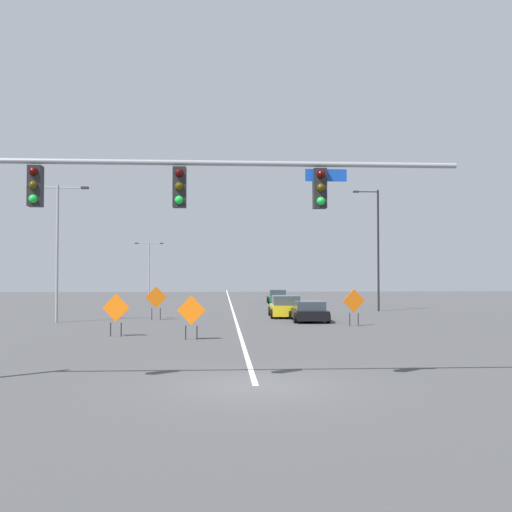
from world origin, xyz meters
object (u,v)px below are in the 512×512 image
(construction_sign_median_near, at_px, (156,299))
(street_lamp_mid_left, at_px, (377,245))
(car_black_approaching, at_px, (308,311))
(car_yellow_mid, at_px, (285,307))
(street_lamp_near_left, at_px, (149,264))
(car_green_far, at_px, (277,297))
(construction_sign_left_shoulder, at_px, (116,310))
(street_lamp_mid_right, at_px, (57,241))
(construction_sign_right_shoulder, at_px, (354,303))
(traffic_signal_assembly, at_px, (107,199))
(construction_sign_median_far, at_px, (191,312))

(construction_sign_median_near, bearing_deg, street_lamp_mid_left, 26.09)
(car_black_approaching, xyz_separation_m, car_yellow_mid, (-1.05, 3.46, 0.09))
(street_lamp_near_left, xyz_separation_m, construction_sign_median_near, (5.15, -38.08, -2.91))
(car_green_far, relative_size, car_yellow_mid, 1.02)
(construction_sign_median_near, xyz_separation_m, construction_sign_left_shoulder, (-0.76, -9.87, -0.10))
(street_lamp_mid_right, distance_m, car_yellow_mid, 15.28)
(street_lamp_mid_left, height_order, car_black_approaching, street_lamp_mid_left)
(street_lamp_mid_right, distance_m, street_lamp_near_left, 39.72)
(construction_sign_median_near, distance_m, construction_sign_right_shoulder, 12.64)
(street_lamp_mid_left, xyz_separation_m, construction_sign_median_near, (-16.39, -8.03, -3.90))
(traffic_signal_assembly, height_order, car_black_approaching, traffic_signal_assembly)
(traffic_signal_assembly, bearing_deg, street_lamp_mid_left, 63.43)
(street_lamp_mid_left, height_order, car_green_far, street_lamp_mid_left)
(construction_sign_left_shoulder, bearing_deg, construction_sign_median_near, 85.61)
(construction_sign_right_shoulder, xyz_separation_m, car_yellow_mid, (-3.07, 7.11, -0.62))
(car_black_approaching, height_order, car_green_far, car_green_far)
(street_lamp_near_left, relative_size, construction_sign_median_far, 3.60)
(street_lamp_mid_right, xyz_separation_m, construction_sign_median_near, (5.76, 1.63, -3.57))
(street_lamp_near_left, distance_m, construction_sign_right_shoulder, 46.43)
(car_black_approaching, bearing_deg, street_lamp_mid_right, -179.50)
(street_lamp_mid_left, distance_m, construction_sign_right_shoulder, 14.57)
(street_lamp_near_left, bearing_deg, car_yellow_mid, -69.33)
(traffic_signal_assembly, bearing_deg, street_lamp_near_left, 96.02)
(car_black_approaching, relative_size, car_yellow_mid, 1.09)
(construction_sign_right_shoulder, bearing_deg, construction_sign_median_far, -143.88)
(traffic_signal_assembly, xyz_separation_m, construction_sign_right_shoulder, (10.33, 17.18, -3.51))
(street_lamp_near_left, relative_size, car_green_far, 1.65)
(street_lamp_mid_left, distance_m, construction_sign_median_far, 24.12)
(street_lamp_mid_left, xyz_separation_m, construction_sign_median_far, (-13.57, -19.53, -4.02))
(construction_sign_right_shoulder, bearing_deg, construction_sign_left_shoulder, -158.98)
(street_lamp_near_left, height_order, car_yellow_mid, street_lamp_near_left)
(street_lamp_near_left, relative_size, construction_sign_right_shoulder, 3.39)
(traffic_signal_assembly, distance_m, street_lamp_near_left, 60.74)
(street_lamp_near_left, xyz_separation_m, construction_sign_left_shoulder, (4.39, -47.96, -3.01))
(construction_sign_right_shoulder, bearing_deg, construction_sign_median_near, 155.99)
(street_lamp_near_left, bearing_deg, street_lamp_mid_right, -90.89)
(construction_sign_median_far, distance_m, construction_sign_median_near, 11.85)
(traffic_signal_assembly, xyz_separation_m, construction_sign_left_shoulder, (-1.98, 12.45, -3.58))
(street_lamp_near_left, height_order, construction_sign_median_near, street_lamp_near_left)
(car_black_approaching, distance_m, car_yellow_mid, 3.62)
(street_lamp_mid_right, relative_size, construction_sign_median_far, 4.24)
(street_lamp_mid_right, xyz_separation_m, construction_sign_median_far, (8.59, -9.88, -3.69))
(street_lamp_mid_right, bearing_deg, car_yellow_mid, 14.16)
(traffic_signal_assembly, distance_m, car_yellow_mid, 25.69)
(traffic_signal_assembly, xyz_separation_m, construction_sign_median_far, (1.61, 10.82, -3.61))
(street_lamp_mid_left, relative_size, car_black_approaching, 2.10)
(street_lamp_near_left, bearing_deg, construction_sign_median_far, -80.87)
(street_lamp_near_left, relative_size, car_yellow_mid, 1.68)
(traffic_signal_assembly, height_order, car_green_far, traffic_signal_assembly)
(street_lamp_near_left, relative_size, construction_sign_left_shoulder, 3.54)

